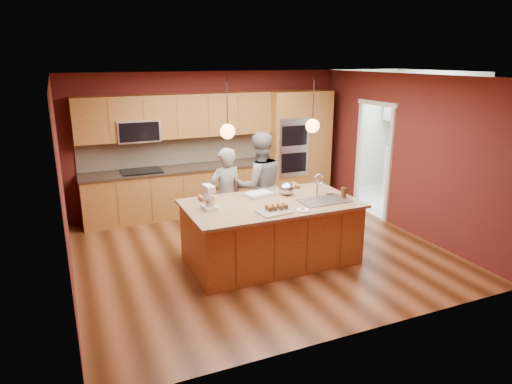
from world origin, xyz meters
name	(u,v)px	position (x,y,z in m)	size (l,w,h in m)	color
floor	(259,251)	(0.00, 0.00, 0.00)	(5.50, 5.50, 0.00)	#42220F
ceiling	(259,76)	(0.00, 0.00, 2.70)	(5.50, 5.50, 0.00)	white
wall_back	(209,141)	(0.00, 2.50, 1.35)	(5.50, 5.50, 0.00)	#521B17
wall_front	(357,220)	(0.00, -2.50, 1.35)	(5.50, 5.50, 0.00)	#521B17
wall_left	(62,188)	(-2.75, 0.00, 1.35)	(5.00, 5.00, 0.00)	#521B17
wall_right	(404,153)	(2.75, 0.00, 1.35)	(5.00, 5.00, 0.00)	#521B17
cabinet_run	(179,165)	(-0.68, 2.25, 0.98)	(3.74, 0.64, 2.30)	brown
oven_column	(298,147)	(1.85, 2.19, 1.15)	(1.30, 0.62, 2.30)	brown
doorway_trim	(373,161)	(2.73, 0.80, 1.05)	(0.08, 1.11, 2.20)	silver
laundry_room	(429,108)	(4.35, 1.20, 1.95)	(2.60, 2.70, 2.70)	beige
pendant_left	(228,131)	(-0.64, -0.39, 2.00)	(0.20, 0.20, 0.80)	black
pendant_right	(313,126)	(0.67, -0.39, 2.00)	(0.20, 0.20, 0.80)	black
island	(272,231)	(0.03, -0.40, 0.47)	(2.51, 1.40, 1.30)	brown
person_left	(226,196)	(-0.35, 0.56, 0.79)	(0.58, 0.38, 1.59)	black
person_right	(259,186)	(0.25, 0.56, 0.90)	(0.87, 0.68, 1.80)	slate
stand_mixer	(209,199)	(-0.91, -0.33, 1.07)	(0.20, 0.26, 0.34)	white
sheet_cake	(259,194)	(-0.01, -0.01, 0.95)	(0.48, 0.40, 0.05)	silver
cooling_rack	(274,212)	(-0.14, -0.83, 0.93)	(0.44, 0.31, 0.02)	#A6A8AD
mixing_bowl	(287,189)	(0.40, -0.15, 1.02)	(0.24, 0.24, 0.20)	#B6B9BC
plate	(303,210)	(0.26, -0.91, 0.93)	(0.17, 0.17, 0.01)	silver
tumbler	(344,193)	(1.11, -0.63, 1.00)	(0.08, 0.08, 0.16)	#3C2A12
phone	(330,194)	(1.02, -0.41, 0.93)	(0.12, 0.07, 0.01)	black
cupcakes_left	(206,197)	(-0.82, 0.10, 0.96)	(0.25, 0.16, 0.07)	#C17946
cupcakes_rack	(277,206)	(-0.06, -0.74, 0.98)	(0.33, 0.17, 0.07)	#C17946
cupcakes_right	(291,186)	(0.64, 0.18, 0.96)	(0.24, 0.24, 0.07)	#C17946
washer	(429,183)	(4.18, 0.79, 0.47)	(0.58, 0.60, 0.93)	white
dryer	(406,172)	(4.18, 1.49, 0.54)	(0.67, 0.70, 1.09)	white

